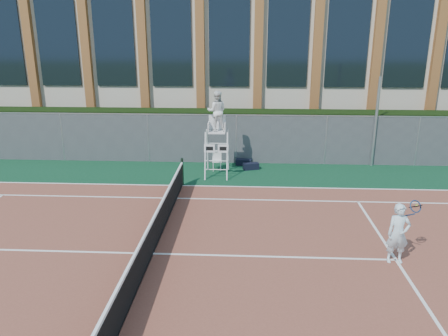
{
  "coord_description": "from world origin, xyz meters",
  "views": [
    {
      "loc": [
        2.46,
        -10.36,
        5.66
      ],
      "look_at": [
        1.75,
        3.0,
        1.54
      ],
      "focal_mm": 35.0,
      "sensor_mm": 36.0,
      "label": 1
    }
  ],
  "objects_px": {
    "steel_pole": "(376,122)",
    "plastic_chair": "(217,159)",
    "umpire_chair": "(217,114)",
    "tennis_player": "(398,233)"
  },
  "relations": [
    {
      "from": "steel_pole",
      "to": "plastic_chair",
      "type": "xyz_separation_m",
      "value": [
        -6.88,
        -1.02,
        -1.46
      ]
    },
    {
      "from": "steel_pole",
      "to": "umpire_chair",
      "type": "height_order",
      "value": "steel_pole"
    },
    {
      "from": "plastic_chair",
      "to": "steel_pole",
      "type": "bearing_deg",
      "value": 8.42
    },
    {
      "from": "umpire_chair",
      "to": "tennis_player",
      "type": "height_order",
      "value": "umpire_chair"
    },
    {
      "from": "steel_pole",
      "to": "umpire_chair",
      "type": "relative_size",
      "value": 1.11
    },
    {
      "from": "steel_pole",
      "to": "plastic_chair",
      "type": "relative_size",
      "value": 4.61
    },
    {
      "from": "plastic_chair",
      "to": "tennis_player",
      "type": "distance_m",
      "value": 9.32
    },
    {
      "from": "umpire_chair",
      "to": "tennis_player",
      "type": "bearing_deg",
      "value": -54.5
    },
    {
      "from": "umpire_chair",
      "to": "tennis_player",
      "type": "relative_size",
      "value": 2.2
    },
    {
      "from": "umpire_chair",
      "to": "plastic_chair",
      "type": "distance_m",
      "value": 2.17
    }
  ]
}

